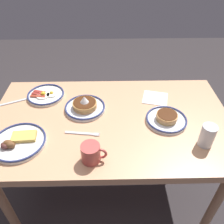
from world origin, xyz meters
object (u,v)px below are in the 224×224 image
Objects in this scene: plate_far_companion at (46,95)px; fork_near at (83,133)px; plate_far_side at (18,142)px; tea_spoon at (5,104)px; plate_near_main at (166,119)px; plate_center_pancakes at (85,106)px; drinking_glass at (207,137)px; paper_napkin at (155,98)px; coffee_mug at (91,153)px.

plate_far_companion is 0.43m from fork_near.
plate_far_side is 0.37m from tea_spoon.
plate_center_pancakes reaches higher than plate_near_main.
plate_near_main is at bearing 169.66° from tea_spoon.
drinking_glass reaches higher than paper_napkin.
paper_napkin is at bearing -177.31° from tea_spoon.
plate_near_main is 0.24m from drinking_glass.
drinking_glass is at bearing 115.00° from paper_napkin.
plate_near_main is 0.76m from plate_far_companion.
plate_near_main is 1.91× the size of drinking_glass.
plate_far_side is at bearing 40.85° from plate_center_pancakes.
paper_napkin is at bearing -167.21° from plate_center_pancakes.
coffee_mug is 0.57m from drinking_glass.
coffee_mug reaches higher than paper_napkin.
plate_far_side is (0.31, 0.27, -0.01)m from plate_center_pancakes.
drinking_glass reaches higher than plate_far_side.
fork_near is (0.46, 0.09, -0.02)m from plate_near_main.
coffee_mug is at bearing 32.89° from plate_near_main.
tea_spoon is at bearing -61.65° from plate_far_side.
plate_far_side is at bearing 11.20° from plate_near_main.
plate_center_pancakes is 0.38m from coffee_mug.
plate_center_pancakes is 0.49m from tea_spoon.
tea_spoon is at bearing -10.34° from plate_near_main.
coffee_mug reaches higher than plate_far_companion.
coffee_mug reaches higher than plate_far_side.
drinking_glass is at bearing 178.64° from plate_far_side.
plate_far_side reaches higher than tea_spoon.
plate_far_companion is 1.22× the size of tea_spoon.
plate_center_pancakes is at bearing -89.81° from fork_near.
coffee_mug is at bearing 51.60° from paper_napkin.
plate_far_side is 1.42× the size of tea_spoon.
coffee_mug is (-0.37, 0.11, 0.03)m from plate_far_side.
plate_near_main is 0.22m from paper_napkin.
paper_napkin is at bearing -65.00° from drinking_glass.
plate_center_pancakes is 1.97× the size of coffee_mug.
plate_far_companion reaches higher than fork_near.
plate_far_companion is 0.97m from drinking_glass.
plate_center_pancakes is 0.29m from plate_far_companion.
drinking_glass is 0.80× the size of paper_napkin.
plate_near_main is 0.48m from coffee_mug.
fork_near is at bearing 127.26° from plate_far_companion.
plate_far_companion reaches higher than paper_napkin.
coffee_mug reaches higher than plate_center_pancakes.
coffee_mug is at bearing 108.22° from fork_near.
fork_near is (-0.31, -0.06, -0.01)m from plate_far_side.
fork_near is (0.06, -0.17, -0.04)m from coffee_mug.
tea_spoon is (0.18, -0.33, -0.01)m from plate_far_side.
plate_far_side is at bearing -1.36° from drinking_glass.
coffee_mug is at bearing 163.81° from plate_far_side.
plate_near_main is 0.79m from plate_far_side.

